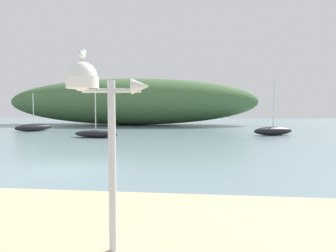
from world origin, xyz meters
name	(u,v)px	position (x,y,z in m)	size (l,w,h in m)	color
ground_plane	(68,169)	(0.00, 0.00, 0.00)	(120.00, 120.00, 0.00)	gray
distant_hill	(130,102)	(-4.90, 31.18, 3.42)	(37.34, 10.90, 6.83)	#476B3D
mast_structure	(93,96)	(3.62, -6.65, 2.65)	(1.31, 0.50, 2.99)	silver
seagull_on_radar	(82,54)	(3.45, -6.64, 3.31)	(0.12, 0.29, 0.21)	orange
sailboat_by_sandbar	(34,127)	(-12.33, 18.04, 0.41)	(3.09, 4.08, 4.05)	black
sailboat_centre_water	(273,131)	(12.01, 15.94, 0.41)	(4.08, 2.52, 5.05)	black
sailboat_off_point	(96,134)	(-3.33, 12.29, 0.32)	(3.96, 1.54, 4.43)	black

